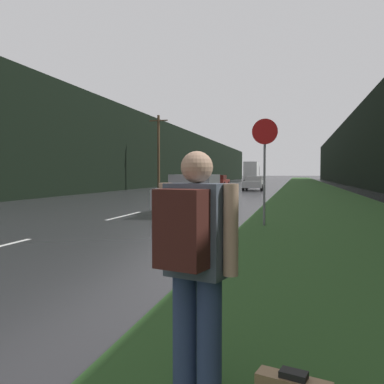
# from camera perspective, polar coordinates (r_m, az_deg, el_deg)

# --- Properties ---
(grass_verge) EXTENTS (6.00, 240.00, 0.02)m
(grass_verge) POSITION_cam_1_polar(r_m,az_deg,el_deg) (40.02, 16.50, 0.29)
(grass_verge) COLOR #26471E
(grass_verge) RESTS_ON ground_plane
(lane_stripe_c) EXTENTS (0.12, 3.00, 0.01)m
(lane_stripe_c) POSITION_cam_1_polar(r_m,az_deg,el_deg) (15.15, -9.43, -3.29)
(lane_stripe_c) COLOR silver
(lane_stripe_c) RESTS_ON ground_plane
(lane_stripe_d) EXTENTS (0.12, 3.00, 0.01)m
(lane_stripe_d) POSITION_cam_1_polar(r_m,az_deg,el_deg) (21.71, -1.92, -1.48)
(lane_stripe_d) COLOR silver
(lane_stripe_d) RESTS_ON ground_plane
(lane_stripe_e) EXTENTS (0.12, 3.00, 0.01)m
(lane_stripe_e) POSITION_cam_1_polar(r_m,az_deg,el_deg) (28.48, 2.05, -0.51)
(lane_stripe_e) COLOR silver
(lane_stripe_e) RESTS_ON ground_plane
(treeline_far_side) EXTENTS (2.00, 140.00, 7.93)m
(treeline_far_side) POSITION_cam_1_polar(r_m,az_deg,el_deg) (52.72, -3.97, 5.22)
(treeline_far_side) COLOR black
(treeline_far_side) RESTS_ON ground_plane
(treeline_near_side) EXTENTS (2.00, 140.00, 8.97)m
(treeline_near_side) POSITION_cam_1_polar(r_m,az_deg,el_deg) (50.60, 23.00, 5.72)
(treeline_near_side) COLOR black
(treeline_near_side) RESTS_ON ground_plane
(utility_pole_far) EXTENTS (1.80, 0.24, 7.04)m
(utility_pole_far) POSITION_cam_1_polar(r_m,az_deg,el_deg) (38.67, -4.71, 5.71)
(utility_pole_far) COLOR #4C3823
(utility_pole_far) RESTS_ON ground_plane
(stop_sign) EXTENTS (0.75, 0.07, 3.16)m
(stop_sign) POSITION_cam_1_polar(r_m,az_deg,el_deg) (12.13, 10.16, 4.57)
(stop_sign) COLOR slate
(stop_sign) RESTS_ON ground_plane
(hitchhiker_with_backpack) EXTENTS (0.57, 0.48, 1.70)m
(hitchhiker_with_backpack) POSITION_cam_1_polar(r_m,az_deg,el_deg) (2.72, 0.29, -9.58)
(hitchhiker_with_backpack) COLOR navy
(hitchhiker_with_backpack) RESTS_ON ground_plane
(car_passing_near) EXTENTS (1.94, 4.76, 1.51)m
(car_passing_near) POSITION_cam_1_polar(r_m,az_deg,el_deg) (15.75, 0.32, -0.22)
(car_passing_near) COLOR #9E9EA3
(car_passing_near) RESTS_ON ground_plane
(car_passing_far) EXTENTS (1.83, 4.01, 1.30)m
(car_passing_far) POSITION_cam_1_polar(r_m,az_deg,el_deg) (38.09, 8.68, 1.24)
(car_passing_far) COLOR #BCBCBC
(car_passing_far) RESTS_ON ground_plane
(car_oncoming) EXTENTS (1.88, 4.48, 1.39)m
(car_oncoming) POSITION_cam_1_polar(r_m,az_deg,el_deg) (45.05, 3.74, 1.53)
(car_oncoming) COLOR maroon
(car_oncoming) RESTS_ON ground_plane
(delivery_truck) EXTENTS (2.64, 7.07, 3.76)m
(delivery_truck) POSITION_cam_1_polar(r_m,az_deg,el_deg) (79.06, 8.39, 2.86)
(delivery_truck) COLOR gray
(delivery_truck) RESTS_ON ground_plane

